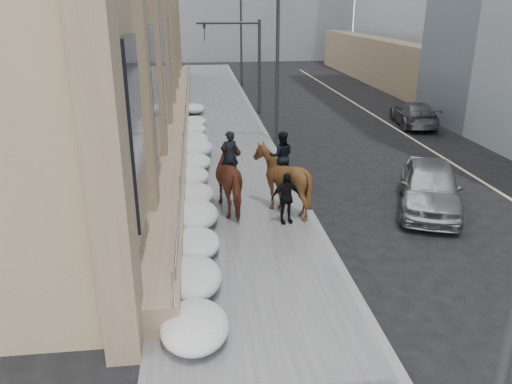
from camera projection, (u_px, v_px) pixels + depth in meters
ground at (249, 289)px, 12.90m from camera, size 140.00×140.00×0.00m
sidewalk at (226, 169)px, 22.17m from camera, size 5.00×80.00×0.12m
curb at (284, 166)px, 22.46m from camera, size 0.24×80.00×0.12m
lane_line at (450, 162)px, 23.34m from camera, size 0.15×70.00×0.01m
streetlight_mid at (274, 55)px, 24.59m from camera, size 1.71×0.24×8.00m
streetlight_far at (239, 33)px, 43.17m from camera, size 1.71×0.24×8.00m
traffic_signal at (245, 52)px, 32.15m from camera, size 4.10×0.22×6.00m
snow_bank at (193, 175)px, 20.11m from camera, size 1.70×18.10×0.76m
mounted_horse_left at (235, 178)px, 17.21m from camera, size 1.78×2.90×2.79m
mounted_horse_right at (282, 177)px, 17.10m from camera, size 2.00×2.21×2.81m
pedestrian at (286, 198)px, 16.29m from camera, size 1.07×0.59×1.72m
car_silver at (430, 187)px, 17.66m from camera, size 3.79×5.44×1.72m
car_grey at (414, 114)px, 30.01m from camera, size 2.74×5.22×1.44m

